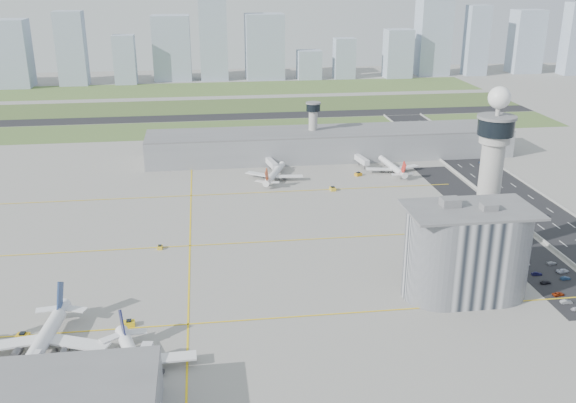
{
  "coord_description": "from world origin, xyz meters",
  "views": [
    {
      "loc": [
        -32.41,
        -205.78,
        103.91
      ],
      "look_at": [
        0.0,
        35.0,
        15.0
      ],
      "focal_mm": 40.0,
      "sensor_mm": 36.0,
      "label": 1
    }
  ],
  "objects": [
    {
      "name": "ground",
      "position": [
        0.0,
        0.0,
        0.0
      ],
      "size": [
        1000.0,
        1000.0,
        0.0
      ],
      "primitive_type": "plane",
      "color": "#9D9A92"
    },
    {
      "name": "grass_strip_0",
      "position": [
        -20.0,
        225.0,
        0.04
      ],
      "size": [
        480.0,
        50.0,
        0.08
      ],
      "primitive_type": "cube",
      "color": "#4C622E",
      "rests_on": "ground"
    },
    {
      "name": "grass_strip_1",
      "position": [
        -20.0,
        300.0,
        0.04
      ],
      "size": [
        480.0,
        60.0,
        0.08
      ],
      "primitive_type": "cube",
      "color": "#485E2C",
      "rests_on": "ground"
    },
    {
      "name": "grass_strip_2",
      "position": [
        -20.0,
        380.0,
        0.04
      ],
      "size": [
        480.0,
        70.0,
        0.08
      ],
      "primitive_type": "cube",
      "color": "#556C33",
      "rests_on": "ground"
    },
    {
      "name": "runway",
      "position": [
        -20.0,
        262.0,
        0.06
      ],
      "size": [
        480.0,
        22.0,
        0.1
      ],
      "primitive_type": "cube",
      "color": "black",
      "rests_on": "ground"
    },
    {
      "name": "barrier_left",
      "position": [
        101.0,
        0.0,
        0.6
      ],
      "size": [
        0.6,
        500.0,
        1.2
      ],
      "primitive_type": "cube",
      "color": "#9E9E99",
      "rests_on": "ground"
    },
    {
      "name": "landside_road",
      "position": [
        90.0,
        -10.0,
        0.04
      ],
      "size": [
        18.0,
        260.0,
        0.08
      ],
      "primitive_type": "cube",
      "color": "black",
      "rests_on": "ground"
    },
    {
      "name": "parking_lot",
      "position": [
        88.0,
        -22.0,
        0.05
      ],
      "size": [
        20.0,
        44.0,
        0.1
      ],
      "primitive_type": "cube",
      "color": "black",
      "rests_on": "ground"
    },
    {
      "name": "taxiway_line_h_0",
      "position": [
        -40.0,
        -30.0,
        0.01
      ],
      "size": [
        260.0,
        0.6,
        0.01
      ],
      "primitive_type": "cube",
      "color": "yellow",
      "rests_on": "ground"
    },
    {
      "name": "taxiway_line_h_1",
      "position": [
        -40.0,
        30.0,
        0.01
      ],
      "size": [
        260.0,
        0.6,
        0.01
      ],
      "primitive_type": "cube",
      "color": "yellow",
      "rests_on": "ground"
    },
    {
      "name": "taxiway_line_h_2",
      "position": [
        -40.0,
        90.0,
        0.01
      ],
      "size": [
        260.0,
        0.6,
        0.01
      ],
      "primitive_type": "cube",
      "color": "yellow",
      "rests_on": "ground"
    },
    {
      "name": "taxiway_line_v",
      "position": [
        -40.0,
        30.0,
        0.01
      ],
      "size": [
        0.6,
        260.0,
        0.01
      ],
      "primitive_type": "cube",
      "color": "yellow",
      "rests_on": "ground"
    },
    {
      "name": "control_tower",
      "position": [
        72.0,
        8.0,
        35.04
      ],
      "size": [
        14.0,
        14.0,
        64.5
      ],
      "color": "#ADAAA5",
      "rests_on": "ground"
    },
    {
      "name": "secondary_tower",
      "position": [
        30.0,
        150.0,
        18.8
      ],
      "size": [
        8.6,
        8.6,
        31.9
      ],
      "color": "#ADAAA5",
      "rests_on": "ground"
    },
    {
      "name": "admin_building",
      "position": [
        51.99,
        -22.0,
        15.3
      ],
      "size": [
        42.0,
        24.0,
        33.5
      ],
      "color": "#B2B2B7",
      "rests_on": "ground"
    },
    {
      "name": "terminal_pier",
      "position": [
        40.0,
        148.0,
        7.9
      ],
      "size": [
        210.0,
        32.0,
        15.8
      ],
      "color": "gray",
      "rests_on": "ground"
    },
    {
      "name": "airplane_near_b",
      "position": [
        -80.93,
        -41.9,
        6.38
      ],
      "size": [
        43.37,
        49.44,
        12.76
      ],
      "primitive_type": null,
      "rotation": [
        0.0,
        0.0,
        -1.68
      ],
      "color": "white",
      "rests_on": "ground"
    },
    {
      "name": "airplane_near_c",
      "position": [
        -53.07,
        -55.65,
        5.57
      ],
      "size": [
        44.4,
        48.25,
        11.14
      ],
      "primitive_type": null,
      "rotation": [
        0.0,
        0.0,
        -1.26
      ],
      "color": "white",
      "rests_on": "ground"
    },
    {
      "name": "airplane_far_a",
      "position": [
        3.15,
        110.96,
        5.07
      ],
      "size": [
        41.5,
        44.69,
        10.14
      ],
      "primitive_type": null,
      "rotation": [
        0.0,
        0.0,
        1.21
      ],
      "color": "white",
      "rests_on": "ground"
    },
    {
      "name": "airplane_far_b",
      "position": [
        67.53,
        115.12,
        4.96
      ],
      "size": [
        33.21,
        38.01,
        9.92
      ],
      "primitive_type": null,
      "rotation": [
        0.0,
        0.0,
        1.66
      ],
      "color": "white",
      "rests_on": "ground"
    },
    {
      "name": "jet_bridge_near_1",
      "position": [
        -83.0,
        -61.0,
        2.85
      ],
      "size": [
        5.39,
        14.31,
        5.7
      ],
      "primitive_type": null,
      "rotation": [
        0.0,
        0.0,
        1.4
      ],
      "color": "silver",
      "rests_on": "ground"
    },
    {
      "name": "jet_bridge_near_2",
      "position": [
        -53.0,
        -61.0,
        2.85
      ],
      "size": [
        5.39,
        14.31,
        5.7
      ],
      "primitive_type": null,
      "rotation": [
        0.0,
        0.0,
        1.4
      ],
      "color": "silver",
      "rests_on": "ground"
    },
    {
      "name": "jet_bridge_far_0",
      "position": [
        2.0,
        132.0,
        2.85
      ],
      "size": [
        5.39,
        14.31,
        5.7
      ],
      "primitive_type": null,
      "rotation": [
        0.0,
        0.0,
        -1.4
      ],
      "color": "silver",
      "rests_on": "ground"
    },
    {
      "name": "jet_bridge_far_1",
      "position": [
        52.0,
        132.0,
        2.85
      ],
      "size": [
        5.39,
        14.31,
        5.7
      ],
      "primitive_type": null,
      "rotation": [
        0.0,
        0.0,
        -1.4
      ],
      "color": "silver",
      "rests_on": "ground"
    },
    {
      "name": "tug_1",
      "position": [
        -88.58,
        -31.74,
        1.05
      ],
      "size": [
        3.97,
        3.04,
        2.11
      ],
      "primitive_type": null,
      "rotation": [
        0.0,
        0.0,
        1.41
      ],
      "color": "gold",
      "rests_on": "ground"
    },
    {
      "name": "tug_2",
      "position": [
        -57.97,
        -28.4,
        1.01
      ],
      "size": [
        3.6,
        2.57,
        2.02
      ],
      "primitive_type": null,
      "rotation": [
        0.0,
        0.0,
        1.62
      ],
      "color": "yellow",
      "rests_on": "ground"
    },
    {
      "name": "tug_3",
      "position": [
        -51.57,
        28.75,
        0.81
      ],
      "size": [
        2.13,
        2.93,
        1.62
      ],
      "primitive_type": null,
      "rotation": [
        0.0,
        0.0,
        3.06
      ],
      "color": "gold",
      "rests_on": "ground"
    },
    {
      "name": "tug_4",
      "position": [
        29.56,
        88.54,
        1.05
      ],
      "size": [
        2.77,
        3.81,
        2.11
      ],
      "primitive_type": null,
      "rotation": [
        0.0,
        0.0,
        0.08
      ],
      "color": "gold",
      "rests_on": "ground"
    },
    {
      "name": "tug_5",
      "position": [
        47.75,
        110.19,
        1.04
      ],
      "size": [
        4.3,
        3.81,
        2.07
      ],
      "primitive_type": null,
      "rotation": [
        0.0,
        0.0,
        -1.1
      ],
      "color": "orange",
      "rests_on": "ground"
    },
    {
      "name": "car_lot_0",
      "position": [
        83.89,
        -38.07,
        0.59
      ],
      "size": [
        3.55,
        1.69,
        1.17
      ],
      "primitive_type": "imported",
      "rotation": [
        0.0,
        0.0,
        1.66
      ],
      "color": "silver",
      "rests_on": "ground"
    },
    {
      "name": "car_lot_1",
      "position": [
        83.11,
        -33.39,
        0.65
      ],
      "size": [
        3.99,
        1.48,
        1.3
      ],
      "primitive_type": "imported",
      "rotation": [
        0.0,
        0.0,
        1.54
      ],
      "color": "gray",
      "rests_on": "ground"
    },
    {
      "name": "car_lot_2",
      "position": [
        83.42,
        -27.99,
        0.58
      ],
      "size": [
        4.43,
        2.59,
        1.16
      ],
      "primitive_type": "imported",
      "rotation": [
        0.0,
        0.0,
        1.74
      ],
      "color": "#922A0C",
      "rests_on": "ground"
    },
    {
      "name": "car_lot_3",
      "position": [
        83.44,
        -19.42,
        0.58
      ],
      "size": [
        4.19,
        2.1,
        1.17
      ],
      "primitive_type": "imported",
      "rotation": [
        0.0,
        0.0,
        1.69
      ],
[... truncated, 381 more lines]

